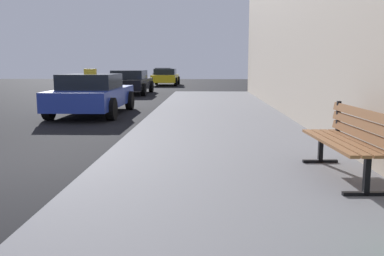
# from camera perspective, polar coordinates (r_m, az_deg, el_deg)

# --- Properties ---
(sidewalk) EXTENTS (4.00, 32.00, 0.15)m
(sidewalk) POSITION_cam_1_polar(r_m,az_deg,el_deg) (6.01, 5.64, -5.35)
(sidewalk) COLOR slate
(sidewalk) RESTS_ON ground_plane
(bench) EXTENTS (0.58, 1.76, 0.89)m
(bench) POSITION_cam_1_polar(r_m,az_deg,el_deg) (5.42, 21.14, -1.13)
(bench) COLOR brown
(bench) RESTS_ON sidewalk
(car_blue) EXTENTS (2.01, 4.35, 1.43)m
(car_blue) POSITION_cam_1_polar(r_m,az_deg,el_deg) (13.17, -13.76, 4.66)
(car_blue) COLOR #233899
(car_blue) RESTS_ON ground_plane
(car_black) EXTENTS (2.05, 4.58, 1.27)m
(car_black) POSITION_cam_1_polar(r_m,az_deg,el_deg) (22.20, -8.63, 6.40)
(car_black) COLOR black
(car_black) RESTS_ON ground_plane
(car_yellow) EXTENTS (2.00, 4.39, 1.27)m
(car_yellow) POSITION_cam_1_polar(r_m,az_deg,el_deg) (31.54, -3.73, 7.16)
(car_yellow) COLOR yellow
(car_yellow) RESTS_ON ground_plane
(car_white) EXTENTS (1.93, 4.06, 1.27)m
(car_white) POSITION_cam_1_polar(r_m,az_deg,el_deg) (41.19, -3.99, 7.54)
(car_white) COLOR white
(car_white) RESTS_ON ground_plane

